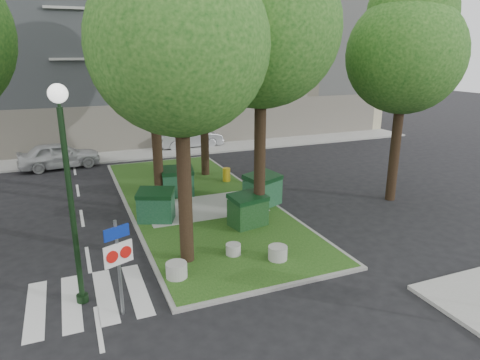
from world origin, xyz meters
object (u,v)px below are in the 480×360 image
dumpster_d (263,190)px  car_white (59,155)px  tree_street_right (407,43)px  dumpster_b (178,182)px  dumpster_a (156,205)px  tree_median_mid (153,43)px  bollard_mid (233,249)px  bollard_left (177,270)px  tree_median_far (203,17)px  litter_bin (226,175)px  tree_median_near_right (263,11)px  street_lamp (67,172)px  dumpster_c (248,210)px  tree_median_near_left (181,27)px  car_silver (190,137)px  bollard_right (278,253)px  traffic_sign_pole (118,255)px

dumpster_d → car_white: 13.49m
tree_street_right → dumpster_b: bearing=156.5°
dumpster_a → car_white: (-3.53, 10.69, 0.03)m
tree_median_mid → bollard_mid: tree_median_mid is taller
bollard_left → tree_median_far: bearing=67.4°
tree_median_mid → bollard_left: size_ratio=15.54×
tree_median_mid → litter_bin: size_ratio=14.42×
tree_median_mid → bollard_left: 10.10m
tree_median_near_right → litter_bin: bearing=82.8°
dumpster_d → tree_median_mid: bearing=120.3°
dumpster_d → street_lamp: size_ratio=0.32×
tree_median_far → bollard_left: 13.91m
dumpster_c → tree_median_far: bearing=71.9°
dumpster_b → litter_bin: size_ratio=2.33×
tree_median_mid → dumpster_a: tree_median_mid is taller
bollard_mid → dumpster_c: bearing=55.7°
tree_median_near_right → bollard_mid: (-2.06, -2.27, -7.68)m
dumpster_c → tree_median_near_left: bearing=-159.4°
tree_median_near_left → bollard_left: (-0.69, -1.02, -6.97)m
dumpster_d → car_silver: bearing=63.3°
dumpster_c → car_silver: car_silver is taller
tree_street_right → car_white: 19.64m
tree_median_far → car_silver: (1.21, 7.40, -7.56)m
tree_median_near_right → car_white: (-7.33, 12.41, -7.21)m
dumpster_a → dumpster_c: 3.70m
bollard_left → car_silver: size_ratio=0.14×
dumpster_b → tree_median_far: bearing=60.1°
dumpster_a → dumpster_c: size_ratio=1.07×
car_silver → tree_street_right: bearing=-160.5°
dumpster_c → litter_bin: size_ratio=2.28×
tree_median_far → dumpster_c: bearing=-96.0°
tree_street_right → dumpster_c: tree_street_right is taller
tree_median_mid → dumpster_d: 7.80m
tree_street_right → litter_bin: size_ratio=14.53×
dumpster_d → bollard_left: (-5.10, -4.76, -0.47)m
tree_median_far → dumpster_a: 10.33m
tree_median_far → car_silver: size_ratio=2.59×
tree_median_mid → car_white: (-4.33, 7.91, -6.20)m
dumpster_b → bollard_mid: dumpster_b is taller
tree_median_far → car_silver: bearing=80.7°
tree_median_far → litter_bin: 8.06m
tree_median_near_right → dumpster_d: size_ratio=6.09×
tree_street_right → bollard_right: bearing=-155.1°
tree_median_near_right → dumpster_b: tree_median_near_right is taller
bollard_right → bollard_mid: bearing=144.1°
tree_median_near_right → tree_median_mid: size_ratio=1.15×
tree_street_right → traffic_sign_pole: (-12.94, -4.66, -5.28)m
tree_median_far → tree_street_right: size_ratio=1.18×
tree_median_near_right → dumpster_a: tree_median_near_right is taller
bollard_left → car_silver: (5.60, 17.92, 0.41)m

